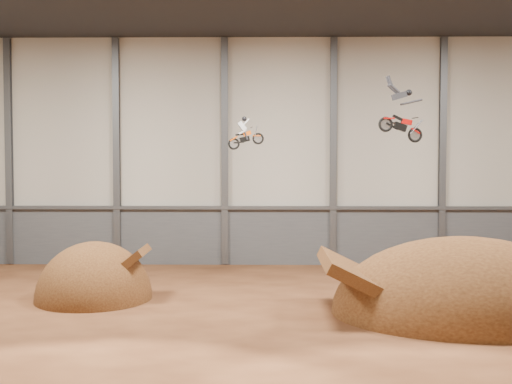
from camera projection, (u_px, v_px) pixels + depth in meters
The scene contains 13 objects.
floor at pixel (285, 320), 29.26m from camera, with size 40.00×40.00×0.00m, color #432212.
back_wall at pixel (279, 152), 43.87m from camera, with size 40.00×0.10×14.00m, color beige.
lower_band_back at pixel (279, 237), 44.05m from camera, with size 39.80×0.18×3.50m, color #4A4D51.
steel_rail at pixel (279, 208), 43.80m from camera, with size 39.80×0.35×0.20m, color #47494F.
steel_column_0 at pixel (9, 152), 43.93m from camera, with size 0.40×0.36×13.90m, color #47494F.
steel_column_1 at pixel (117, 152), 43.83m from camera, with size 0.40×0.36×13.90m, color #47494F.
steel_column_2 at pixel (225, 152), 43.72m from camera, with size 0.40×0.36×13.90m, color #47494F.
steel_column_3 at pixel (333, 152), 43.62m from camera, with size 0.40×0.36×13.90m, color #47494F.
steel_column_4 at pixel (442, 152), 43.51m from camera, with size 0.40×0.36×13.90m, color #47494F.
takeoff_ramp at pixel (94, 299), 33.65m from camera, with size 5.43×6.26×5.43m, color #3B200E.
landing_ramp at pixel (465, 314), 30.52m from camera, with size 11.43×10.11×6.59m, color #3B200E.
fmx_rider_a at pixel (247, 130), 35.74m from camera, with size 1.82×0.69×1.65m, color #EF5608, non-canonical shape.
fmx_rider_b at pixel (398, 110), 33.70m from camera, with size 2.99×0.85×2.56m, color #B60B07, non-canonical shape.
Camera 1 is at (-0.72, -28.96, 6.81)m, focal length 50.00 mm.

